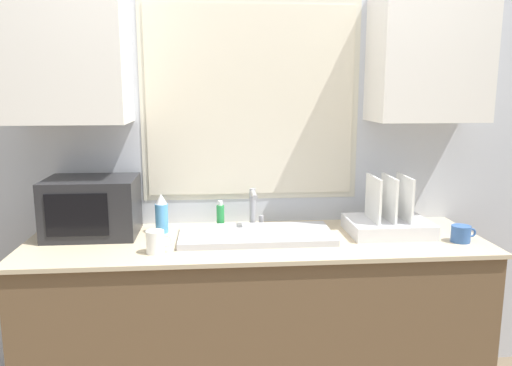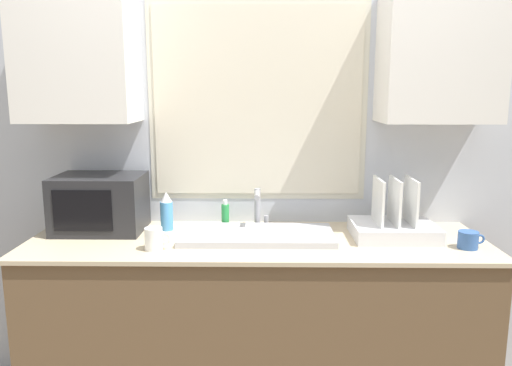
{
  "view_description": "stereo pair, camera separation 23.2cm",
  "coord_description": "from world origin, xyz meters",
  "px_view_note": "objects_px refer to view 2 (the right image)",
  "views": [
    {
      "loc": [
        -0.2,
        -1.98,
        1.59
      ],
      "look_at": [
        -0.0,
        0.29,
        1.16
      ],
      "focal_mm": 35.0,
      "sensor_mm": 36.0,
      "label": 1
    },
    {
      "loc": [
        0.03,
        -1.99,
        1.59
      ],
      "look_at": [
        -0.0,
        0.29,
        1.16
      ],
      "focal_mm": 35.0,
      "sensor_mm": 36.0,
      "label": 2
    }
  ],
  "objects_px": {
    "microwave": "(100,203)",
    "dish_rack": "(393,225)",
    "spray_bottle": "(167,212)",
    "soap_bottle": "(225,215)",
    "mug_near_sink": "(154,239)",
    "faucet": "(258,205)"
  },
  "relations": [
    {
      "from": "microwave",
      "to": "dish_rack",
      "type": "relative_size",
      "value": 1.09
    },
    {
      "from": "faucet",
      "to": "spray_bottle",
      "type": "xyz_separation_m",
      "value": [
        -0.46,
        -0.04,
        -0.03
      ]
    },
    {
      "from": "microwave",
      "to": "dish_rack",
      "type": "height_order",
      "value": "dish_rack"
    },
    {
      "from": "microwave",
      "to": "dish_rack",
      "type": "xyz_separation_m",
      "value": [
        1.46,
        -0.1,
        -0.08
      ]
    },
    {
      "from": "spray_bottle",
      "to": "faucet",
      "type": "bearing_deg",
      "value": 5.39
    },
    {
      "from": "faucet",
      "to": "dish_rack",
      "type": "bearing_deg",
      "value": -13.24
    },
    {
      "from": "dish_rack",
      "to": "soap_bottle",
      "type": "bearing_deg",
      "value": 167.92
    },
    {
      "from": "microwave",
      "to": "spray_bottle",
      "type": "bearing_deg",
      "value": 2.81
    },
    {
      "from": "microwave",
      "to": "mug_near_sink",
      "type": "relative_size",
      "value": 3.77
    },
    {
      "from": "dish_rack",
      "to": "mug_near_sink",
      "type": "xyz_separation_m",
      "value": [
        -1.12,
        -0.21,
        -0.01
      ]
    },
    {
      "from": "microwave",
      "to": "dish_rack",
      "type": "bearing_deg",
      "value": -3.75
    },
    {
      "from": "dish_rack",
      "to": "microwave",
      "type": "bearing_deg",
      "value": 176.25
    },
    {
      "from": "dish_rack",
      "to": "mug_near_sink",
      "type": "relative_size",
      "value": 3.44
    },
    {
      "from": "dish_rack",
      "to": "soap_bottle",
      "type": "xyz_separation_m",
      "value": [
        -0.83,
        0.18,
        0.0
      ]
    },
    {
      "from": "spray_bottle",
      "to": "mug_near_sink",
      "type": "height_order",
      "value": "spray_bottle"
    },
    {
      "from": "spray_bottle",
      "to": "soap_bottle",
      "type": "height_order",
      "value": "spray_bottle"
    },
    {
      "from": "faucet",
      "to": "mug_near_sink",
      "type": "distance_m",
      "value": 0.59
    },
    {
      "from": "dish_rack",
      "to": "mug_near_sink",
      "type": "distance_m",
      "value": 1.14
    },
    {
      "from": "faucet",
      "to": "dish_rack",
      "type": "height_order",
      "value": "dish_rack"
    },
    {
      "from": "faucet",
      "to": "spray_bottle",
      "type": "relative_size",
      "value": 1.02
    },
    {
      "from": "faucet",
      "to": "soap_bottle",
      "type": "distance_m",
      "value": 0.18
    },
    {
      "from": "spray_bottle",
      "to": "mug_near_sink",
      "type": "bearing_deg",
      "value": -89.23
    }
  ]
}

